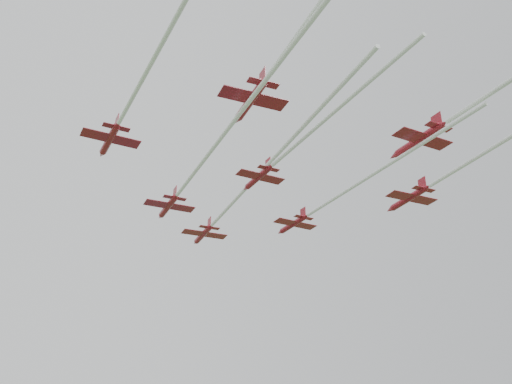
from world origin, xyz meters
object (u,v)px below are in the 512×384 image
object	(u,v)px
jet_row2_right	(331,201)
jet_row4_right	(472,105)
jet_row3_left	(145,74)
jet_row3_right	(445,177)
jet_row4_left	(283,56)
jet_lead	(236,199)
jet_row2_left	(200,166)
jet_row3_mid	(288,151)

from	to	relation	value
jet_row2_right	jet_row4_right	world-z (taller)	jet_row4_right
jet_row3_left	jet_row4_right	bearing A→B (deg)	-20.92
jet_row3_right	jet_row4_left	distance (m)	38.32
jet_row3_left	jet_row4_left	size ratio (longest dim) A/B	1.41
jet_lead	jet_row3_left	bearing A→B (deg)	-129.39
jet_lead	jet_row4_left	bearing A→B (deg)	-102.98
jet_row2_left	jet_row4_right	bearing A→B (deg)	-45.79
jet_row2_left	jet_row4_left	world-z (taller)	jet_row4_left
jet_row2_left	jet_row4_left	size ratio (longest dim) A/B	1.37
jet_row3_mid	jet_row4_right	xyz separation A→B (m)	(17.28, -19.09, 0.38)
jet_lead	jet_row3_right	bearing A→B (deg)	-40.74
jet_row4_right	jet_row2_right	bearing A→B (deg)	92.05
jet_row3_mid	jet_row3_left	bearing A→B (deg)	-166.56
jet_lead	jet_row4_right	xyz separation A→B (m)	(18.47, -38.70, -0.10)
jet_row3_left	jet_row4_left	bearing A→B (deg)	-42.48
jet_row3_mid	jet_row4_left	world-z (taller)	jet_row4_left
jet_row3_right	jet_row4_left	world-z (taller)	jet_row4_left
jet_lead	jet_row2_left	xyz separation A→B (m)	(-10.08, -12.08, -1.31)
jet_row3_left	jet_row3_right	xyz separation A→B (m)	(48.69, 5.40, -2.42)
jet_row4_left	jet_row4_right	distance (m)	26.41
jet_row2_left	jet_row3_right	world-z (taller)	jet_row3_right
jet_row3_right	jet_row4_right	world-z (taller)	jet_row4_right
jet_lead	jet_row2_left	world-z (taller)	jet_lead
jet_lead	jet_row4_left	world-z (taller)	jet_row4_left
jet_row2_right	jet_row3_left	distance (m)	40.73
jet_row4_left	jet_row3_mid	bearing A→B (deg)	62.54
jet_row3_left	jet_row4_right	size ratio (longest dim) A/B	1.37
jet_row2_right	jet_row3_mid	world-z (taller)	jet_row3_mid
jet_row2_right	jet_lead	bearing A→B (deg)	141.98
jet_row2_left	jet_row3_right	distance (m)	38.41
jet_row3_mid	jet_row3_right	xyz separation A→B (m)	(25.77, -2.63, -0.57)
jet_row4_right	jet_row3_mid	bearing A→B (deg)	125.95
jet_row3_left	jet_row3_mid	xyz separation A→B (m)	(22.92, 8.03, -1.85)
jet_row3_right	jet_row3_left	bearing A→B (deg)	-176.32
jet_row3_mid	jet_row3_right	bearing A→B (deg)	-11.70
jet_lead	jet_row2_left	distance (m)	15.79
jet_row2_left	jet_row3_mid	xyz separation A→B (m)	(11.27, -7.53, 0.83)
jet_row4_right	jet_lead	bearing A→B (deg)	109.31
jet_row2_right	jet_row4_left	distance (m)	36.91
jet_row4_right	jet_row2_left	bearing A→B (deg)	130.79
jet_row2_left	jet_row3_mid	world-z (taller)	jet_row3_mid
jet_row2_right	jet_row3_right	size ratio (longest dim) A/B	1.12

